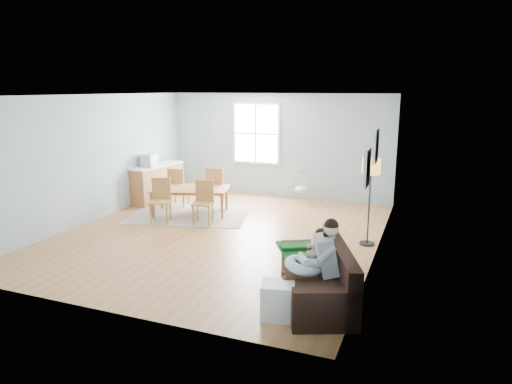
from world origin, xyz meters
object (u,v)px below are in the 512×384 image
at_px(storage_cube, 277,300).
at_px(counter, 158,182).
at_px(monitor, 149,161).
at_px(baby_swing, 301,189).
at_px(floor_lamp, 371,174).
at_px(father, 315,261).
at_px(chair_sw, 161,197).
at_px(dining_table, 190,201).
at_px(chair_ne, 215,185).
at_px(sofa, 320,280).
at_px(toddler, 314,249).
at_px(chair_se, 204,199).
at_px(chair_nw, 178,185).

distance_m(storage_cube, counter, 6.77).
distance_m(storage_cube, monitor, 6.62).
bearing_deg(baby_swing, floor_lamp, -52.05).
xyz_separation_m(father, storage_cube, (-0.36, -0.42, -0.42)).
bearing_deg(chair_sw, dining_table, 67.83).
xyz_separation_m(dining_table, chair_ne, (0.29, 0.73, 0.26)).
bearing_deg(father, sofa, 87.69).
xyz_separation_m(sofa, dining_table, (-3.77, 3.15, 0.03)).
distance_m(floor_lamp, dining_table, 4.25).
distance_m(toddler, monitor, 6.23).
xyz_separation_m(sofa, counter, (-5.20, 4.03, 0.20)).
relative_size(toddler, dining_table, 0.44).
height_order(chair_se, chair_ne, chair_ne).
bearing_deg(sofa, toddler, 133.84).
bearing_deg(chair_nw, chair_ne, 14.16).
xyz_separation_m(storage_cube, monitor, (-4.85, 4.43, 0.85)).
bearing_deg(counter, father, -39.80).
distance_m(dining_table, chair_sw, 0.83).
bearing_deg(toddler, floor_lamp, 79.68).
height_order(father, floor_lamp, floor_lamp).
xyz_separation_m(chair_sw, baby_swing, (2.39, 2.63, -0.18)).
bearing_deg(storage_cube, counter, 135.53).
bearing_deg(storage_cube, floor_lamp, 78.24).
xyz_separation_m(chair_ne, monitor, (-1.74, -0.16, 0.51)).
xyz_separation_m(sofa, floor_lamp, (0.30, 2.50, 1.06)).
height_order(toddler, chair_se, toddler).
height_order(storage_cube, chair_nw, chair_nw).
bearing_deg(chair_se, storage_cube, -50.30).
distance_m(chair_nw, baby_swing, 3.05).
height_order(dining_table, baby_swing, baby_swing).
xyz_separation_m(sofa, toddler, (-0.13, 0.14, 0.38)).
bearing_deg(chair_sw, counter, 124.92).
distance_m(floor_lamp, chair_sw, 4.44).
bearing_deg(chair_nw, monitor, 175.53).
distance_m(floor_lamp, monitor, 5.66).
distance_m(sofa, storage_cube, 0.81).
bearing_deg(chair_se, chair_sw, -165.71).
relative_size(monitor, baby_swing, 0.38).
bearing_deg(chair_ne, dining_table, -111.51).
xyz_separation_m(toddler, floor_lamp, (0.43, 2.37, 0.68)).
bearing_deg(toddler, father, -74.54).
relative_size(storage_cube, dining_table, 0.28).
bearing_deg(counter, chair_se, -34.12).
xyz_separation_m(chair_sw, counter, (-1.13, 1.62, -0.07)).
relative_size(father, floor_lamp, 0.76).
bearing_deg(chair_nw, chair_se, -39.24).
distance_m(sofa, chair_nw, 5.71).
bearing_deg(sofa, chair_nw, 140.27).
relative_size(chair_sw, baby_swing, 1.05).
bearing_deg(baby_swing, storage_cube, -77.17).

